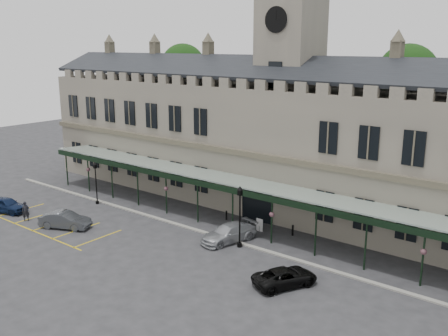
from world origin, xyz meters
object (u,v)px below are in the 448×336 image
Objects in this scene: lamp_post_left at (96,179)px; sign_board at (260,225)px; lamp_post_mid at (240,211)px; car_left_b at (65,220)px; clock_tower at (290,75)px; car_left_a at (6,205)px; car_van at (285,277)px; station_building at (287,144)px; car_taxi at (229,233)px; person_a at (26,211)px.

lamp_post_left is 17.97m from sign_board.
car_left_b is (-14.70, -6.18, -2.29)m from lamp_post_mid.
clock_tower is 4.84× the size of lamp_post_mid.
lamp_post_left is at bearing -52.41° from car_left_a.
car_left_a reaches higher than sign_board.
lamp_post_left reaches higher than car_van.
car_van is at bearing -58.58° from station_building.
station_building is 19.54m from lamp_post_left.
lamp_post_mid is 4.64m from sign_board.
car_left_b is at bearing -125.58° from clock_tower.
clock_tower reaches higher than car_left_a.
lamp_post_mid reaches higher than car_van.
car_left_a is 0.87× the size of car_taxi.
lamp_post_left is 8.82m from car_left_a.
lamp_post_left is 16.82m from car_taxi.
station_building is 11.71× the size of lamp_post_mid.
lamp_post_left is 18.11m from lamp_post_mid.
sign_board is at bearing 100.15° from lamp_post_mid.
car_left_a reaches higher than car_taxi.
car_left_a is 29.53m from car_van.
car_left_a is at bearing 34.52° from car_van.
car_left_a reaches higher than car_van.
car_left_b is 2.46× the size of person_a.
lamp_post_mid is at bearing -31.68° from person_a.
car_van is at bearing -10.77° from car_taxi.
lamp_post_left is 0.98× the size of car_left_b.
lamp_post_left reaches higher than car_taxi.
lamp_post_left is at bearing -145.06° from station_building.
lamp_post_mid is at bearing -77.70° from clock_tower.
lamp_post_mid reaches higher than car_taxi.
clock_tower is at bearing 110.57° from car_taxi.
lamp_post_left is 0.88× the size of car_taxi.
station_building is 9.36m from sign_board.
clock_tower is 21.01m from car_van.
clock_tower is 4.93× the size of car_taxi.
car_left_a is at bearing -123.94° from lamp_post_left.
clock_tower is 15.12m from lamp_post_mid.
clock_tower is 30.10m from car_left_a.
lamp_post_left reaches higher than person_a.
clock_tower is at bearing -5.02° from person_a.
clock_tower is at bearing 105.11° from sign_board.
sign_board is 24.83m from car_left_a.
car_left_b is (-14.01, -10.04, 0.19)m from sign_board.
lamp_post_left is at bearing 3.81° from car_left_b.
lamp_post_left is 7.26m from car_left_b.
car_taxi is 19.35m from person_a.
car_taxi is (1.00, -10.66, -12.38)m from clock_tower.
car_left_b is 4.62m from person_a.
clock_tower is 5.62× the size of lamp_post_left.
car_taxi is at bearing 1.21° from car_van.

